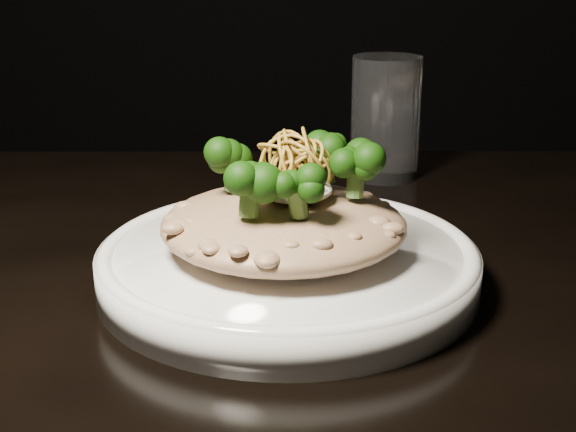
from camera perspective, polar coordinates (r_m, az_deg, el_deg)
The scene contains 7 objects.
table at distance 0.65m, azimuth 1.92°, elevation -11.67°, with size 1.10×0.80×0.75m.
plate at distance 0.60m, azimuth 0.00°, elevation -3.63°, with size 0.28×0.28×0.03m, color white.
risotto at distance 0.59m, azimuth -0.30°, elevation -0.61°, with size 0.18×0.18×0.04m, color brown.
broccoli at distance 0.57m, azimuth 0.07°, elevation 3.18°, with size 0.11×0.11×0.04m, color black, non-canonical shape.
cheese at distance 0.58m, azimuth 0.54°, elevation 1.90°, with size 0.05×0.05×0.02m, color silver.
shallots at distance 0.58m, azimuth 0.31°, elevation 4.40°, with size 0.05×0.05×0.03m, color brown, non-canonical shape.
drinking_glass at distance 0.87m, azimuth 6.94°, elevation 6.94°, with size 0.07×0.07×0.13m, color white.
Camera 1 is at (-0.02, -0.55, 1.00)m, focal length 50.00 mm.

